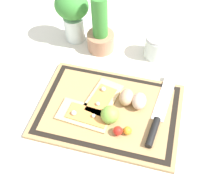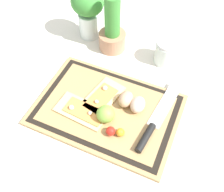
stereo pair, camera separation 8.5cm
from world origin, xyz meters
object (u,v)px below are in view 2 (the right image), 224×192
pizza_slice_far (102,97)px  sauce_jar (166,53)px  pizza_slice_near (82,111)px  lime (106,114)px  herb_glass (88,10)px  egg_brown (126,99)px  cherry_tomato_yellow (120,132)px  herb_pot (112,32)px  egg_pink (138,105)px  cherry_tomato_red (111,131)px  knife (153,126)px

pizza_slice_far → sauce_jar: (0.14, 0.26, 0.02)m
pizza_slice_near → lime: 0.08m
pizza_slice_far → herb_glass: (-0.19, 0.28, 0.10)m
pizza_slice_near → egg_brown: bearing=37.2°
cherry_tomato_yellow → herb_pot: bearing=117.2°
egg_brown → cherry_tomato_yellow: bearing=-75.9°
cherry_tomato_yellow → herb_pot: herb_pot is taller
lime → sauce_jar: bearing=74.8°
egg_brown → cherry_tomato_yellow: egg_brown is taller
cherry_tomato_yellow → egg_pink: bearing=82.9°
pizza_slice_near → lime: (0.08, 0.01, 0.02)m
cherry_tomato_red → herb_pot: (-0.15, 0.36, 0.05)m
pizza_slice_far → knife: size_ratio=0.56×
knife → lime: 0.15m
cherry_tomato_red → sauce_jar: 0.38m
pizza_slice_far → egg_pink: (0.12, 0.01, 0.02)m
egg_pink → herb_glass: size_ratio=0.29×
cherry_tomato_yellow → herb_pot: (-0.18, 0.36, 0.05)m
cherry_tomato_yellow → pizza_slice_far: bearing=136.5°
knife → cherry_tomato_red: size_ratio=10.35×
herb_pot → sauce_jar: (0.21, 0.01, -0.04)m
lime → herb_pot: bearing=110.4°
pizza_slice_far → sauce_jar: bearing=62.9°
pizza_slice_far → herb_glass: herb_glass is taller
herb_pot → herb_glass: herb_pot is taller
egg_brown → egg_pink: same height
pizza_slice_far → cherry_tomato_yellow: size_ratio=6.40×
pizza_slice_far → lime: bearing=-57.4°
pizza_slice_near → pizza_slice_far: bearing=64.7°
pizza_slice_far → egg_brown: bearing=8.1°
sauce_jar → egg_brown: bearing=-102.6°
pizza_slice_near → sauce_jar: sauce_jar is taller
pizza_slice_near → egg_brown: (0.11, 0.09, 0.02)m
pizza_slice_near → herb_pot: size_ratio=0.77×
knife → lime: bearing=-167.8°
pizza_slice_near → lime: bearing=4.5°
pizza_slice_far → knife: bearing=-11.7°
cherry_tomato_red → herb_glass: 0.49m
pizza_slice_near → cherry_tomato_red: size_ratio=6.00×
cherry_tomato_yellow → sauce_jar: (0.03, 0.37, 0.01)m
egg_brown → lime: (-0.03, -0.08, 0.01)m
pizza_slice_near → egg_pink: 0.18m
cherry_tomato_yellow → sauce_jar: size_ratio=0.28×
lime → herb_pot: size_ratio=0.25×
knife → cherry_tomato_yellow: bearing=-141.8°
knife → cherry_tomato_yellow: cherry_tomato_yellow is taller
knife → herb_glass: (-0.38, 0.32, 0.10)m
egg_brown → herb_glass: bearing=134.7°
herb_glass → egg_brown: bearing=-45.3°
herb_pot → pizza_slice_near: bearing=-83.2°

